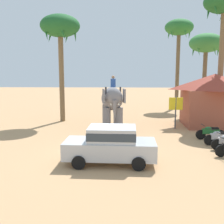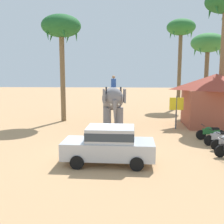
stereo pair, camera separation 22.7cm
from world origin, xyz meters
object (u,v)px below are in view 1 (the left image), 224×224
at_px(palm_tree_near_hut, 60,29).
at_px(palm_tree_behind_elephant, 179,31).
at_px(palm_tree_left_of_road, 224,7).
at_px(signboard_yellow, 176,106).
at_px(motorcycle_far_in_row, 219,137).
at_px(palm_tree_far_back, 206,45).
at_px(car_sedan_foreground, 111,143).
at_px(motorcycle_end_of_row, 210,132).
at_px(elephant_with_mahout, 112,101).
at_px(roadside_hut, 214,99).

bearing_deg(palm_tree_near_hut, palm_tree_behind_elephant, 38.73).
xyz_separation_m(palm_tree_left_of_road, signboard_yellow, (-3.98, -2.55, -7.42)).
xyz_separation_m(motorcycle_far_in_row, palm_tree_far_back, (2.46, 11.39, 6.21)).
bearing_deg(car_sedan_foreground, motorcycle_end_of_row, 37.47).
relative_size(motorcycle_end_of_row, palm_tree_left_of_road, 0.17).
bearing_deg(motorcycle_far_in_row, palm_tree_near_hut, 146.27).
bearing_deg(motorcycle_end_of_row, car_sedan_foreground, -142.53).
distance_m(elephant_with_mahout, palm_tree_near_hut, 7.48).
relative_size(car_sedan_foreground, motorcycle_end_of_row, 2.30).
bearing_deg(roadside_hut, palm_tree_left_of_road, 58.12).
xyz_separation_m(motorcycle_far_in_row, palm_tree_left_of_road, (2.35, 6.89, 8.64)).
distance_m(car_sedan_foreground, elephant_with_mahout, 7.96).
bearing_deg(motorcycle_far_in_row, palm_tree_left_of_road, 71.17).
height_order(motorcycle_far_in_row, palm_tree_left_of_road, palm_tree_left_of_road).
height_order(palm_tree_far_back, signboard_yellow, palm_tree_far_back).
bearing_deg(palm_tree_behind_elephant, signboard_yellow, -101.66).
height_order(motorcycle_end_of_row, palm_tree_behind_elephant, palm_tree_behind_elephant).
relative_size(motorcycle_far_in_row, palm_tree_behind_elephant, 0.18).
distance_m(car_sedan_foreground, signboard_yellow, 8.87).
relative_size(motorcycle_far_in_row, palm_tree_far_back, 0.23).
distance_m(motorcycle_far_in_row, signboard_yellow, 4.80).
xyz_separation_m(car_sedan_foreground, motorcycle_far_in_row, (6.03, 3.32, -0.46)).
distance_m(elephant_with_mahout, motorcycle_end_of_row, 7.18).
height_order(car_sedan_foreground, palm_tree_near_hut, palm_tree_near_hut).
distance_m(elephant_with_mahout, signboard_yellow, 4.64).
height_order(palm_tree_behind_elephant, palm_tree_left_of_road, palm_tree_left_of_road).
bearing_deg(palm_tree_far_back, palm_tree_left_of_road, -91.41).
bearing_deg(palm_tree_near_hut, roadside_hut, -7.47).
bearing_deg(signboard_yellow, roadside_hut, 20.21).
relative_size(car_sedan_foreground, palm_tree_far_back, 0.53).
relative_size(elephant_with_mahout, motorcycle_end_of_row, 2.20).
xyz_separation_m(motorcycle_far_in_row, roadside_hut, (1.48, 5.49, 1.66)).
relative_size(palm_tree_behind_elephant, signboard_yellow, 4.18).
bearing_deg(motorcycle_far_in_row, roadside_hut, 74.95).
xyz_separation_m(car_sedan_foreground, palm_tree_far_back, (8.49, 14.71, 5.74)).
bearing_deg(palm_tree_near_hut, elephant_with_mahout, -30.02).
bearing_deg(roadside_hut, palm_tree_far_back, 80.52).
height_order(palm_tree_left_of_road, roadside_hut, palm_tree_left_of_road).
xyz_separation_m(motorcycle_end_of_row, palm_tree_left_of_road, (2.43, 5.66, 8.64)).
xyz_separation_m(elephant_with_mahout, palm_tree_far_back, (8.72, 6.82, 4.68)).
bearing_deg(car_sedan_foreground, elephant_with_mahout, 91.63).
relative_size(motorcycle_end_of_row, signboard_yellow, 0.75).
bearing_deg(elephant_with_mahout, motorcycle_far_in_row, -36.12).
relative_size(palm_tree_behind_elephant, palm_tree_left_of_road, 0.96).
bearing_deg(palm_tree_far_back, palm_tree_behind_elephant, 108.78).
height_order(palm_tree_near_hut, signboard_yellow, palm_tree_near_hut).
xyz_separation_m(palm_tree_behind_elephant, palm_tree_near_hut, (-11.41, -9.15, -1.19)).
xyz_separation_m(car_sedan_foreground, palm_tree_behind_elephant, (6.85, 19.54, 7.81)).
xyz_separation_m(elephant_with_mahout, palm_tree_behind_elephant, (7.07, 11.65, 6.75)).
relative_size(elephant_with_mahout, palm_tree_far_back, 0.51).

